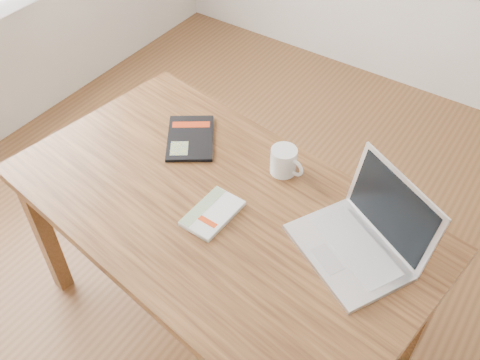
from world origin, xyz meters
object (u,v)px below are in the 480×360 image
Objects in this scene: black_guidebook at (190,138)px; coffee_mug at (284,161)px; laptop at (363,236)px; white_guidebook at (213,213)px; desk at (219,222)px.

coffee_mug is (0.39, 0.05, 0.05)m from black_guidebook.
black_guidebook is 2.31× the size of coffee_mug.
coffee_mug is at bearing -174.71° from laptop.
laptop reaches higher than white_guidebook.
white_guidebook is 0.40m from black_guidebook.
black_guidebook is (-0.30, 0.26, -0.00)m from white_guidebook.
laptop reaches higher than desk.
white_guidebook is at bearing -96.31° from coffee_mug.
desk is 7.51× the size of white_guidebook.
black_guidebook reaches higher than desk.
laptop is (0.48, 0.11, 0.14)m from desk.
black_guidebook is at bearing 140.62° from white_guidebook.
coffee_mug is at bearing 77.95° from desk.
coffee_mug is at bearing 76.18° from white_guidebook.
laptop reaches higher than coffee_mug.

